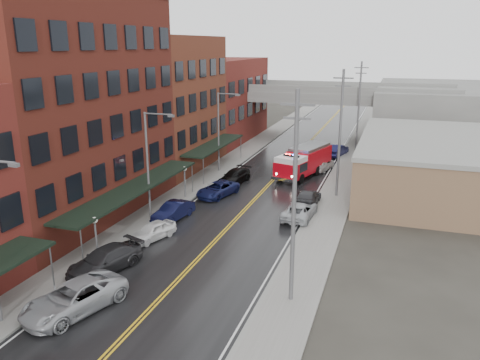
% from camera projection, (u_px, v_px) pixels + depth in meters
% --- Properties ---
extents(road, '(11.00, 160.00, 0.02)m').
position_uv_depth(road, '(249.00, 205.00, 42.60)').
color(road, black).
rests_on(road, ground).
extents(sidewalk_left, '(3.00, 160.00, 0.15)m').
position_uv_depth(sidewalk_left, '(177.00, 196.00, 44.81)').
color(sidewalk_left, slate).
rests_on(sidewalk_left, ground).
extents(sidewalk_right, '(3.00, 160.00, 0.15)m').
position_uv_depth(sidewalk_right, '(330.00, 213.00, 40.36)').
color(sidewalk_right, slate).
rests_on(sidewalk_right, ground).
extents(curb_left, '(0.30, 160.00, 0.15)m').
position_uv_depth(curb_left, '(193.00, 198.00, 44.31)').
color(curb_left, gray).
rests_on(curb_left, ground).
extents(curb_right, '(0.30, 160.00, 0.15)m').
position_uv_depth(curb_right, '(311.00, 211.00, 40.86)').
color(curb_right, gray).
rests_on(curb_right, ground).
extents(brick_building_b, '(9.00, 20.00, 18.00)m').
position_uv_depth(brick_building_b, '(67.00, 110.00, 37.77)').
color(brick_building_b, '#4D1E14').
rests_on(brick_building_b, ground).
extents(brick_building_c, '(9.00, 15.00, 15.00)m').
position_uv_depth(brick_building_c, '(167.00, 103.00, 54.12)').
color(brick_building_c, '#612B1D').
rests_on(brick_building_c, ground).
extents(brick_building_far, '(9.00, 20.00, 12.00)m').
position_uv_depth(brick_building_far, '(221.00, 100.00, 70.46)').
color(brick_building_far, maroon).
rests_on(brick_building_far, ground).
extents(tan_building, '(14.00, 22.00, 5.00)m').
position_uv_depth(tan_building, '(434.00, 167.00, 46.12)').
color(tan_building, brown).
rests_on(tan_building, ground).
extents(right_far_block, '(18.00, 30.00, 8.00)m').
position_uv_depth(right_far_block, '(437.00, 112.00, 72.39)').
color(right_far_block, slate).
rests_on(right_far_block, ground).
extents(awning_1, '(2.60, 18.00, 3.09)m').
position_uv_depth(awning_1, '(135.00, 188.00, 37.69)').
color(awning_1, black).
rests_on(awning_1, ground).
extents(awning_2, '(2.60, 13.00, 3.09)m').
position_uv_depth(awning_2, '(215.00, 145.00, 53.61)').
color(awning_2, black).
rests_on(awning_2, ground).
extents(globe_lamp_1, '(0.44, 0.44, 3.12)m').
position_uv_depth(globe_lamp_1, '(95.00, 228.00, 31.17)').
color(globe_lamp_1, '#59595B').
rests_on(globe_lamp_1, ground).
extents(globe_lamp_2, '(0.44, 0.44, 3.12)m').
position_uv_depth(globe_lamp_2, '(185.00, 175.00, 43.91)').
color(globe_lamp_2, '#59595B').
rests_on(globe_lamp_2, ground).
extents(street_lamp_1, '(2.64, 0.22, 9.00)m').
position_uv_depth(street_lamp_1, '(150.00, 159.00, 37.69)').
color(street_lamp_1, '#59595B').
rests_on(street_lamp_1, ground).
extents(street_lamp_2, '(2.64, 0.22, 9.00)m').
position_uv_depth(street_lamp_2, '(221.00, 127.00, 52.25)').
color(street_lamp_2, '#59595B').
rests_on(street_lamp_2, ground).
extents(utility_pole_0, '(1.80, 0.24, 12.00)m').
position_uv_depth(utility_pole_0, '(294.00, 196.00, 24.99)').
color(utility_pole_0, '#59595B').
rests_on(utility_pole_0, ground).
extents(utility_pole_1, '(1.80, 0.24, 12.00)m').
position_uv_depth(utility_pole_1, '(340.00, 132.00, 43.19)').
color(utility_pole_1, '#59595B').
rests_on(utility_pole_1, ground).
extents(utility_pole_2, '(1.80, 0.24, 12.00)m').
position_uv_depth(utility_pole_2, '(359.00, 106.00, 61.39)').
color(utility_pole_2, '#59595B').
rests_on(utility_pole_2, ground).
extents(overpass, '(40.00, 10.00, 7.50)m').
position_uv_depth(overpass, '(313.00, 100.00, 70.05)').
color(overpass, slate).
rests_on(overpass, ground).
extents(fire_truck, '(5.32, 9.20, 3.20)m').
position_uv_depth(fire_truck, '(304.00, 161.00, 51.69)').
color(fire_truck, '#B10814').
rests_on(fire_truck, ground).
extents(parked_car_left_2, '(4.39, 6.43, 1.63)m').
position_uv_depth(parked_car_left_2, '(74.00, 298.00, 25.52)').
color(parked_car_left_2, '#9EA1A6').
rests_on(parked_car_left_2, ground).
extents(parked_car_left_3, '(3.71, 5.67, 1.53)m').
position_uv_depth(parked_car_left_3, '(105.00, 260.00, 30.11)').
color(parked_car_left_3, '#262528').
rests_on(parked_car_left_3, ground).
extents(parked_car_left_4, '(2.72, 4.18, 1.32)m').
position_uv_depth(parked_car_left_4, '(153.00, 231.00, 35.06)').
color(parked_car_left_4, white).
rests_on(parked_car_left_4, ground).
extents(parked_car_left_5, '(2.24, 4.62, 1.46)m').
position_uv_depth(parked_car_left_5, '(173.00, 211.00, 38.98)').
color(parked_car_left_5, black).
rests_on(parked_car_left_5, ground).
extents(parked_car_left_6, '(3.44, 5.33, 1.37)m').
position_uv_depth(parked_car_left_6, '(218.00, 189.00, 45.01)').
color(parked_car_left_6, '#131949').
rests_on(parked_car_left_6, ground).
extents(parked_car_left_7, '(2.64, 5.12, 1.42)m').
position_uv_depth(parked_car_left_7, '(235.00, 177.00, 49.19)').
color(parked_car_left_7, black).
rests_on(parked_car_left_7, ground).
extents(parked_car_right_0, '(2.56, 5.10, 1.39)m').
position_uv_depth(parked_car_right_0, '(300.00, 210.00, 39.25)').
color(parked_car_right_0, '#ACB0B4').
rests_on(parked_car_right_0, ground).
extents(parked_car_right_1, '(2.17, 5.10, 1.47)m').
position_uv_depth(parked_car_right_1, '(307.00, 198.00, 42.33)').
color(parked_car_right_1, '#2B2B2E').
rests_on(parked_car_right_1, ground).
extents(parked_car_right_2, '(2.82, 5.01, 1.61)m').
position_uv_depth(parked_car_right_2, '(321.00, 163.00, 54.27)').
color(parked_car_right_2, silver).
rests_on(parked_car_right_2, ground).
extents(parked_car_right_3, '(2.73, 5.09, 1.59)m').
position_uv_depth(parked_car_right_3, '(337.00, 150.00, 61.06)').
color(parked_car_right_3, '#0E0F33').
rests_on(parked_car_right_3, ground).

